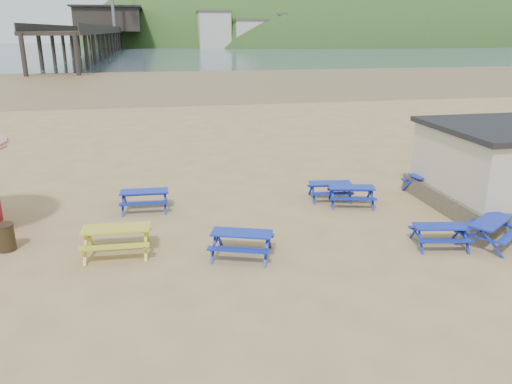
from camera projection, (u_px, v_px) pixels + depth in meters
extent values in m
plane|color=tan|center=(266.00, 234.00, 16.69)|extent=(400.00, 400.00, 0.00)
plane|color=olive|center=(179.00, 80.00, 67.95)|extent=(400.00, 400.00, 0.00)
plane|color=#455662|center=(161.00, 49.00, 175.14)|extent=(400.00, 400.00, 0.00)
cube|color=#0331AF|center=(144.00, 191.00, 18.75)|extent=(1.80, 0.78, 0.05)
cube|color=#0331AF|center=(145.00, 193.00, 19.39)|extent=(1.78, 0.33, 0.05)
cube|color=#0331AF|center=(144.00, 203.00, 18.28)|extent=(1.78, 0.33, 0.05)
cube|color=#0331AF|center=(352.00, 187.00, 19.28)|extent=(1.86, 1.07, 0.05)
cube|color=#0331AF|center=(349.00, 189.00, 19.92)|extent=(1.75, 0.64, 0.05)
cube|color=#0331AF|center=(354.00, 199.00, 18.81)|extent=(1.75, 0.64, 0.05)
cube|color=#0331AF|center=(434.00, 174.00, 20.58)|extent=(2.13, 1.12, 0.06)
cube|color=#0331AF|center=(422.00, 177.00, 21.27)|extent=(2.05, 0.62, 0.06)
cube|color=#0331AF|center=(444.00, 186.00, 20.07)|extent=(2.05, 0.62, 0.06)
cube|color=#0331AF|center=(242.00, 233.00, 14.87)|extent=(1.94, 1.27, 0.05)
cube|color=#0331AF|center=(245.00, 234.00, 15.52)|extent=(1.79, 0.85, 0.05)
cube|color=#0331AF|center=(238.00, 250.00, 14.38)|extent=(1.79, 0.85, 0.05)
cube|color=#0331AF|center=(441.00, 226.00, 15.56)|extent=(1.72, 0.93, 0.05)
cube|color=#0331AF|center=(434.00, 227.00, 16.16)|extent=(1.65, 0.53, 0.05)
cube|color=#0331AF|center=(446.00, 241.00, 15.12)|extent=(1.65, 0.53, 0.05)
cube|color=#0331AF|center=(491.00, 221.00, 15.72)|extent=(1.97, 1.68, 0.05)
cube|color=#0331AF|center=(470.00, 224.00, 16.23)|extent=(1.70, 1.30, 0.05)
cube|color=#0331AF|center=(511.00, 235.00, 15.40)|extent=(1.70, 1.30, 0.05)
cube|color=#CBD328|center=(116.00, 228.00, 15.01)|extent=(2.04, 0.87, 0.06)
cube|color=#CBD328|center=(119.00, 229.00, 15.74)|extent=(2.02, 0.37, 0.06)
cube|color=#CBD328|center=(114.00, 247.00, 14.48)|extent=(2.02, 0.37, 0.06)
cylinder|color=#352514|center=(6.00, 238.00, 15.33)|extent=(0.55, 0.55, 0.83)
cylinder|color=#352514|center=(3.00, 225.00, 15.20)|extent=(0.58, 0.58, 0.04)
cube|color=black|center=(108.00, 31.00, 174.57)|extent=(9.00, 220.00, 0.60)
cube|color=black|center=(109.00, 20.00, 183.58)|extent=(22.00, 30.00, 8.00)
cube|color=black|center=(108.00, 8.00, 182.25)|extent=(24.00, 32.00, 0.60)
ellipsoid|color=#2D4C1E|center=(341.00, 64.00, 251.09)|extent=(264.00, 144.00, 108.00)
cube|color=#0331AF|center=(330.00, 183.00, 19.92)|extent=(1.73, 0.86, 0.05)
cube|color=#0331AF|center=(327.00, 185.00, 20.53)|extent=(1.67, 0.45, 0.05)
cube|color=#0331AF|center=(333.00, 194.00, 19.48)|extent=(1.67, 0.45, 0.05)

